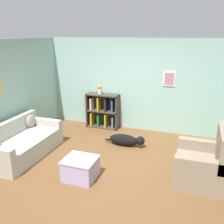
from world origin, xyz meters
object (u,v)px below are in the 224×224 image
Objects in this scene: bookshelf at (103,111)px; dog at (126,140)px; couch at (22,144)px; recliner_chair at (204,164)px; coffee_table at (80,168)px; vase at (100,89)px.

bookshelf is 1.51m from dog.
couch is at bearing -115.26° from bookshelf.
recliner_chair is (3.95, 0.24, 0.08)m from couch.
couch is at bearing -176.55° from recliner_chair.
bookshelf is 0.96× the size of dog.
vase is at bearing 104.15° from coffee_table.
recliner_chair is at bearing -36.36° from bookshelf.
recliner_chair is 2.11m from dog.
bookshelf is (1.10, 2.34, 0.21)m from couch.
coffee_table is at bearing -163.50° from recliner_chair.
couch is at bearing 165.93° from coffee_table.
coffee_table is 1.76m from dog.
coffee_table is at bearing -75.85° from vase.
couch is 2.49m from dog.
dog is (1.03, -1.06, -0.35)m from bookshelf.
bookshelf is at bearing 134.19° from dog.
coffee_table is 2.28× the size of vase.
recliner_chair is at bearing 3.45° from couch.
couch is 3.96m from recliner_chair.
bookshelf is at bearing 64.74° from couch.
coffee_table is at bearing -14.07° from couch.
vase is at bearing 66.35° from couch.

